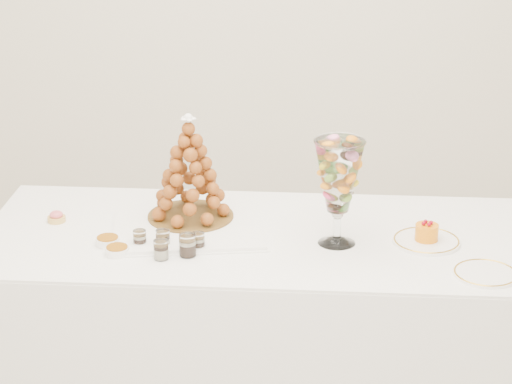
{
  "coord_description": "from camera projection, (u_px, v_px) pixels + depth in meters",
  "views": [
    {
      "loc": [
        0.21,
        -3.05,
        2.25
      ],
      "look_at": [
        0.05,
        0.22,
        0.97
      ],
      "focal_mm": 70.0,
      "sensor_mm": 36.0,
      "label": 1
    }
  ],
  "objects": [
    {
      "name": "croquembouche",
      "position": [
        189.0,
        168.0,
        3.6
      ],
      "size": [
        0.32,
        0.32,
        0.39
      ],
      "rotation": [
        0.0,
        0.0,
        -0.13
      ],
      "color": "brown",
      "rests_on": "lace_tray"
    },
    {
      "name": "ramekin_back",
      "position": [
        108.0,
        241.0,
        3.48
      ],
      "size": [
        0.08,
        0.08,
        0.03
      ],
      "primitive_type": "cylinder",
      "color": "white",
      "rests_on": "buffet_table"
    },
    {
      "name": "verrine_e",
      "position": [
        188.0,
        245.0,
        3.39
      ],
      "size": [
        0.06,
        0.06,
        0.08
      ],
      "primitive_type": "cylinder",
      "rotation": [
        0.0,
        0.0,
        -0.06
      ],
      "color": "white",
      "rests_on": "buffet_table"
    },
    {
      "name": "buffet_table",
      "position": [
        275.0,
        334.0,
        3.71
      ],
      "size": [
        2.14,
        0.9,
        0.81
      ],
      "rotation": [
        0.0,
        0.0,
        -0.02
      ],
      "color": "white",
      "rests_on": "ground"
    },
    {
      "name": "verrine_b",
      "position": [
        163.0,
        239.0,
        3.45
      ],
      "size": [
        0.06,
        0.06,
        0.07
      ],
      "primitive_type": "cylinder",
      "rotation": [
        0.0,
        0.0,
        -0.28
      ],
      "color": "white",
      "rests_on": "buffet_table"
    },
    {
      "name": "verrine_c",
      "position": [
        198.0,
        242.0,
        3.43
      ],
      "size": [
        0.06,
        0.06,
        0.07
      ],
      "primitive_type": "cylinder",
      "rotation": [
        0.0,
        0.0,
        0.18
      ],
      "color": "white",
      "rests_on": "buffet_table"
    },
    {
      "name": "verrine_d",
      "position": [
        161.0,
        250.0,
        3.37
      ],
      "size": [
        0.06,
        0.06,
        0.07
      ],
      "primitive_type": "cylinder",
      "rotation": [
        0.0,
        0.0,
        0.15
      ],
      "color": "white",
      "rests_on": "buffet_table"
    },
    {
      "name": "spare_plate",
      "position": [
        485.0,
        274.0,
        3.26
      ],
      "size": [
        0.21,
        0.21,
        0.01
      ],
      "primitive_type": "cylinder",
      "color": "white",
      "rests_on": "buffet_table"
    },
    {
      "name": "ramekin_front",
      "position": [
        117.0,
        251.0,
        3.41
      ],
      "size": [
        0.08,
        0.08,
        0.03
      ],
      "primitive_type": "cylinder",
      "color": "white",
      "rests_on": "buffet_table"
    },
    {
      "name": "mousse_cake",
      "position": [
        427.0,
        232.0,
        3.49
      ],
      "size": [
        0.08,
        0.08,
        0.07
      ],
      "color": "orange",
      "rests_on": "cake_plate"
    },
    {
      "name": "verrine_a",
      "position": [
        140.0,
        239.0,
        3.46
      ],
      "size": [
        0.05,
        0.05,
        0.06
      ],
      "primitive_type": "cylinder",
      "rotation": [
        0.0,
        0.0,
        -0.07
      ],
      "color": "white",
      "rests_on": "buffet_table"
    },
    {
      "name": "pink_tart",
      "position": [
        56.0,
        217.0,
        3.67
      ],
      "size": [
        0.07,
        0.07,
        0.04
      ],
      "color": "tan",
      "rests_on": "buffet_table"
    },
    {
      "name": "cake_plate",
      "position": [
        426.0,
        241.0,
        3.5
      ],
      "size": [
        0.24,
        0.24,
        0.01
      ],
      "primitive_type": "cylinder",
      "color": "white",
      "rests_on": "buffet_table"
    },
    {
      "name": "lace_tray",
      "position": [
        188.0,
        229.0,
        3.59
      ],
      "size": [
        0.58,
        0.47,
        0.02
      ],
      "primitive_type": "cube",
      "rotation": [
        0.0,
        0.0,
        0.14
      ],
      "color": "white",
      "rests_on": "buffet_table"
    },
    {
      "name": "macaron_vase",
      "position": [
        339.0,
        178.0,
        3.41
      ],
      "size": [
        0.17,
        0.17,
        0.38
      ],
      "color": "white",
      "rests_on": "buffet_table"
    }
  ]
}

